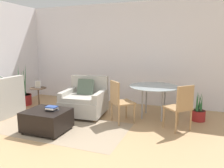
% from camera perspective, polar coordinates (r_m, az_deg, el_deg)
% --- Properties ---
extents(ground_plane, '(20.00, 20.00, 0.00)m').
position_cam_1_polar(ground_plane, '(3.53, -16.43, -17.92)').
color(ground_plane, tan).
extents(wall_back, '(12.00, 0.06, 2.75)m').
position_cam_1_polar(wall_back, '(6.15, 2.29, 7.79)').
color(wall_back, white).
rests_on(wall_back, ground_plane).
extents(area_rug, '(2.71, 1.40, 0.01)m').
position_cam_1_polar(area_rug, '(4.60, -13.47, -10.88)').
color(area_rug, gray).
rests_on(area_rug, ground_plane).
extents(armchair, '(1.01, 0.99, 0.89)m').
position_cam_1_polar(armchair, '(5.18, -7.12, -4.34)').
color(armchair, '#B2ADA3').
rests_on(armchair, ground_plane).
extents(ottoman, '(0.79, 0.68, 0.41)m').
position_cam_1_polar(ottoman, '(4.40, -16.60, -8.94)').
color(ottoman, black).
rests_on(ottoman, ground_plane).
extents(book_stack, '(0.22, 0.18, 0.08)m').
position_cam_1_polar(book_stack, '(4.30, -15.49, -6.14)').
color(book_stack, black).
rests_on(book_stack, ottoman).
extents(tv_remote_primary, '(0.13, 0.16, 0.01)m').
position_cam_1_polar(tv_remote_primary, '(4.34, -13.90, -6.41)').
color(tv_remote_primary, '#333338').
rests_on(tv_remote_primary, ottoman).
extents(potted_plant, '(0.42, 0.42, 1.13)m').
position_cam_1_polar(potted_plant, '(6.48, -22.13, -3.02)').
color(potted_plant, maroon).
rests_on(potted_plant, ground_plane).
extents(side_table, '(0.42, 0.42, 0.52)m').
position_cam_1_polar(side_table, '(6.07, -18.66, -2.38)').
color(side_table, '#4C3828').
rests_on(side_table, ground_plane).
extents(picture_frame, '(0.18, 0.07, 0.18)m').
position_cam_1_polar(picture_frame, '(6.02, -18.80, -0.09)').
color(picture_frame, silver).
rests_on(picture_frame, side_table).
extents(dining_table, '(1.11, 1.11, 0.73)m').
position_cam_1_polar(dining_table, '(4.99, 10.95, -1.41)').
color(dining_table, '#99A8AD').
rests_on(dining_table, ground_plane).
extents(dining_chair_near_left, '(0.59, 0.59, 0.90)m').
position_cam_1_polar(dining_chair_near_left, '(4.58, 1.87, -3.95)').
color(dining_chair_near_left, tan).
rests_on(dining_chair_near_left, ground_plane).
extents(dining_chair_near_right, '(0.59, 0.59, 0.90)m').
position_cam_1_polar(dining_chair_near_right, '(4.35, 17.57, -5.19)').
color(dining_chair_near_right, tan).
rests_on(dining_chair_near_right, ground_plane).
extents(potted_plant_small, '(0.29, 0.29, 0.64)m').
position_cam_1_polar(potted_plant_small, '(5.16, 21.63, -7.03)').
color(potted_plant_small, maroon).
rests_on(potted_plant_small, ground_plane).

